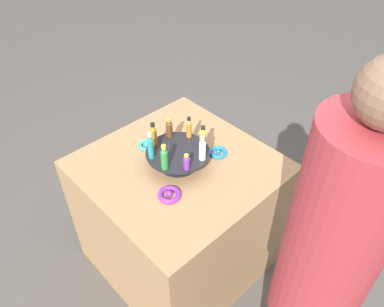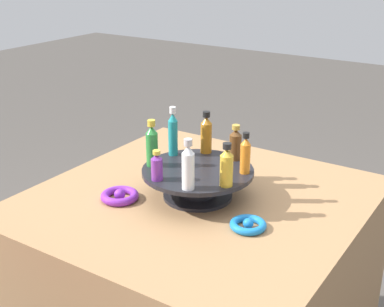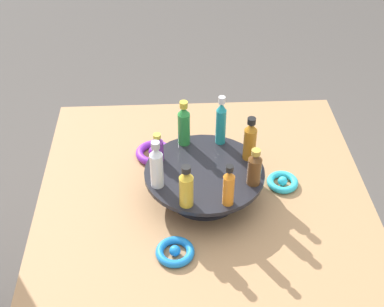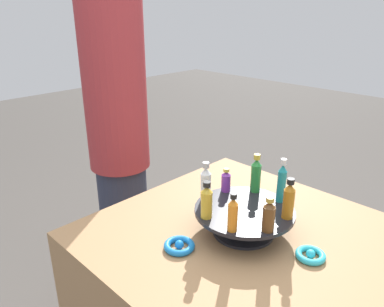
# 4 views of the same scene
# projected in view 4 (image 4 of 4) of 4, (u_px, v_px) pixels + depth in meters

# --- Properties ---
(display_stand) EXTENTS (0.32, 0.32, 0.09)m
(display_stand) POSITION_uv_depth(u_px,v_px,m) (244.00, 217.00, 1.20)
(display_stand) COLOR black
(display_stand) RESTS_ON party_table
(bottle_gold) EXTENTS (0.03, 0.03, 0.12)m
(bottle_gold) POSITION_uv_depth(u_px,v_px,m) (207.00, 201.00, 1.12)
(bottle_gold) COLOR gold
(bottle_gold) RESTS_ON display_stand
(bottle_orange) EXTENTS (0.03, 0.03, 0.12)m
(bottle_orange) POSITION_uv_depth(u_px,v_px,m) (233.00, 214.00, 1.05)
(bottle_orange) COLOR orange
(bottle_orange) RESTS_ON display_stand
(bottle_brown) EXTENTS (0.04, 0.04, 0.11)m
(bottle_brown) POSITION_uv_depth(u_px,v_px,m) (269.00, 216.00, 1.06)
(bottle_brown) COLOR brown
(bottle_brown) RESTS_ON display_stand
(bottle_amber) EXTENTS (0.03, 0.03, 0.13)m
(bottle_amber) POSITION_uv_depth(u_px,v_px,m) (289.00, 200.00, 1.12)
(bottle_amber) COLOR #AD6B19
(bottle_amber) RESTS_ON display_stand
(bottle_teal) EXTENTS (0.03, 0.03, 0.15)m
(bottle_teal) POSITION_uv_depth(u_px,v_px,m) (282.00, 182.00, 1.21)
(bottle_teal) COLOR teal
(bottle_teal) RESTS_ON display_stand
(bottle_green) EXTENTS (0.03, 0.03, 0.14)m
(bottle_green) POSITION_uv_depth(u_px,v_px,m) (256.00, 175.00, 1.28)
(bottle_green) COLOR #288438
(bottle_green) RESTS_ON display_stand
(bottle_purple) EXTENTS (0.03, 0.03, 0.08)m
(bottle_purple) POSITION_uv_depth(u_px,v_px,m) (226.00, 181.00, 1.29)
(bottle_purple) COLOR #702D93
(bottle_purple) RESTS_ON display_stand
(bottle_clear) EXTENTS (0.03, 0.03, 0.14)m
(bottle_clear) POSITION_uv_depth(u_px,v_px,m) (206.00, 184.00, 1.21)
(bottle_clear) COLOR silver
(bottle_clear) RESTS_ON display_stand
(ribbon_bow_teal) EXTENTS (0.09, 0.09, 0.03)m
(ribbon_bow_teal) POSITION_uv_depth(u_px,v_px,m) (310.00, 255.00, 1.09)
(ribbon_bow_teal) COLOR #2DB7CC
(ribbon_bow_teal) RESTS_ON party_table
(ribbon_bow_purple) EXTENTS (0.11, 0.11, 0.03)m
(ribbon_bow_purple) POSITION_uv_depth(u_px,v_px,m) (243.00, 196.00, 1.42)
(ribbon_bow_purple) COLOR purple
(ribbon_bow_purple) RESTS_ON party_table
(ribbon_bow_blue) EXTENTS (0.10, 0.10, 0.03)m
(ribbon_bow_blue) POSITION_uv_depth(u_px,v_px,m) (179.00, 246.00, 1.13)
(ribbon_bow_blue) COLOR blue
(ribbon_bow_blue) RESTS_ON party_table
(person_figure) EXTENTS (0.30, 0.30, 1.75)m
(person_figure) POSITION_uv_depth(u_px,v_px,m) (118.00, 137.00, 1.84)
(person_figure) COLOR #282D42
(person_figure) RESTS_ON ground_plane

